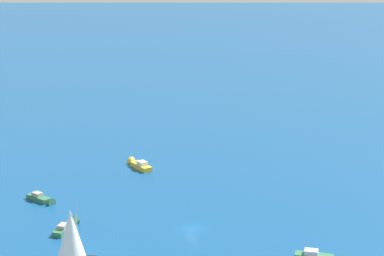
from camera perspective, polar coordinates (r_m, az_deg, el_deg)
name	(u,v)px	position (r m, az deg, el deg)	size (l,w,h in m)	color
ground_plane	(192,229)	(156.28, 0.00, -8.64)	(2000.00, 2000.00, 0.00)	navy
motorboat_near_centre	(67,227)	(158.16, -10.69, -8.33)	(3.14, 9.27, 2.64)	#33704C
motorboat_far_port	(42,199)	(177.07, -12.76, -5.96)	(9.29, 6.31, 2.68)	#33704C
sailboat_trailing	(71,237)	(138.68, -10.31, -9.18)	(10.17, 8.54, 13.45)	black
motorboat_ahead	(139,165)	(201.13, -4.59, -3.16)	(9.79, 9.75, 3.19)	gold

